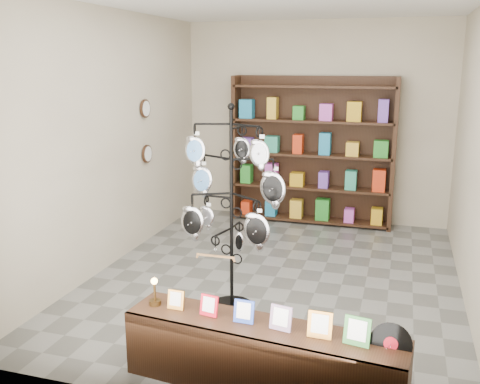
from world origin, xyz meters
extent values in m
plane|color=slate|center=(0.00, 0.00, 0.00)|extent=(5.00, 5.00, 0.00)
plane|color=#C0B59A|center=(0.00, 2.50, 1.50)|extent=(4.00, 0.00, 4.00)
plane|color=#C0B59A|center=(0.00, -2.50, 1.50)|extent=(4.00, 0.00, 4.00)
plane|color=#C0B59A|center=(-2.00, 0.00, 1.50)|extent=(0.00, 5.00, 5.00)
plane|color=#C0B59A|center=(2.00, 0.00, 1.50)|extent=(0.00, 5.00, 5.00)
plane|color=white|center=(0.00, 0.00, 3.00)|extent=(5.00, 5.00, 0.00)
cylinder|color=black|center=(-0.24, -0.88, 0.01)|extent=(0.44, 0.44, 0.03)
cylinder|color=black|center=(-0.24, -0.88, 0.99)|extent=(0.04, 0.04, 1.97)
sphere|color=black|center=(-0.24, -0.88, 1.99)|extent=(0.07, 0.07, 0.07)
ellipsoid|color=silver|center=(-0.22, -0.68, 0.62)|extent=(0.11, 0.04, 0.21)
cube|color=tan|center=(-0.31, -1.16, 0.63)|extent=(0.38, 0.02, 0.04)
cube|color=black|center=(0.40, -2.13, 0.26)|extent=(2.13, 0.64, 0.51)
cube|color=orange|center=(-0.31, -2.06, 0.59)|extent=(0.14, 0.06, 0.15)
cube|color=red|center=(-0.03, -2.09, 0.60)|extent=(0.15, 0.07, 0.16)
cube|color=#263FA5|center=(0.26, -2.12, 0.60)|extent=(0.16, 0.07, 0.17)
cube|color=#E54C33|center=(0.54, -2.15, 0.61)|extent=(0.17, 0.07, 0.18)
cube|color=orange|center=(0.82, -2.18, 0.61)|extent=(0.18, 0.07, 0.19)
cube|color=#337233|center=(1.08, -2.20, 0.61)|extent=(0.19, 0.08, 0.20)
cylinder|color=black|center=(1.30, -2.18, 0.54)|extent=(0.29, 0.09, 0.28)
cylinder|color=red|center=(1.30, -2.18, 0.54)|extent=(0.10, 0.04, 0.09)
cylinder|color=#402B12|center=(-0.50, -2.04, 0.53)|extent=(0.10, 0.10, 0.04)
cylinder|color=#402B12|center=(-0.50, -2.04, 0.62)|extent=(0.02, 0.02, 0.13)
sphere|color=#FFBF59|center=(-0.50, -2.04, 0.71)|extent=(0.05, 0.05, 0.05)
cube|color=black|center=(0.00, 2.44, 1.10)|extent=(2.40, 0.04, 2.20)
cube|color=black|center=(-1.18, 2.28, 1.10)|extent=(0.06, 0.36, 2.20)
cube|color=black|center=(1.18, 2.28, 1.10)|extent=(0.06, 0.36, 2.20)
cube|color=black|center=(0.00, 2.28, 0.05)|extent=(2.36, 0.36, 0.04)
cube|color=black|center=(0.00, 2.28, 0.55)|extent=(2.36, 0.36, 0.03)
cube|color=black|center=(0.00, 2.28, 1.05)|extent=(2.36, 0.36, 0.04)
cube|color=black|center=(0.00, 2.28, 1.55)|extent=(2.36, 0.36, 0.04)
cube|color=black|center=(0.00, 2.28, 2.05)|extent=(2.36, 0.36, 0.04)
cylinder|color=black|center=(-1.97, 0.80, 1.80)|extent=(0.03, 0.24, 0.24)
cylinder|color=black|center=(-1.97, 0.80, 1.20)|extent=(0.03, 0.24, 0.24)
camera|label=1|loc=(1.29, -5.58, 2.38)|focal=40.00mm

